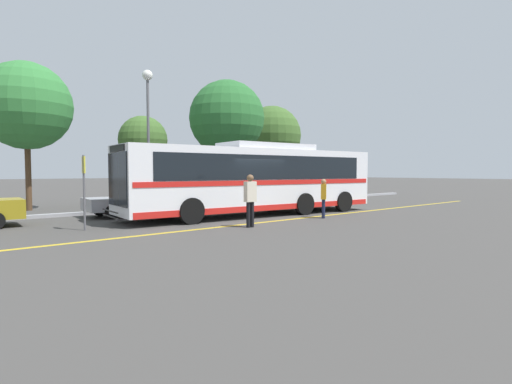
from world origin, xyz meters
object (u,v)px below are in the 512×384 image
Objects in this scene: pedestrian_1 at (324,196)px; tree_2 at (227,118)px; tree_0 at (272,135)px; tree_1 at (26,106)px; parked_car_1 at (136,200)px; transit_bus at (256,178)px; parked_car_3 at (310,192)px; bus_stop_sign at (84,183)px; tree_3 at (143,140)px; pedestrian_0 at (250,197)px; parked_car_2 at (236,195)px; street_lamp at (148,108)px.

tree_2 is at bearing -139.94° from pedestrian_1.
tree_2 reaches higher than tree_0.
tree_1 is at bearing 167.89° from tree_2.
pedestrian_1 reaches higher than parked_car_1.
parked_car_1 is (-4.26, 3.38, -1.01)m from transit_bus.
parked_car_3 is 14.90m from bus_stop_sign.
tree_3 is at bearing 53.99° from parked_car_3.
pedestrian_0 is at bearing -96.26° from tree_3.
parked_car_2 is 9.68m from bus_stop_sign.
parked_car_3 is 2.88× the size of pedestrian_1.
bus_stop_sign is (-14.56, -3.03, 0.90)m from parked_car_3.
tree_3 reaches higher than transit_bus.
tree_2 is at bearing -120.76° from pedestrian_0.
bus_stop_sign reaches higher than parked_car_2.
pedestrian_1 reaches higher than parked_car_3.
tree_1 is (-8.98, 5.58, 4.60)m from parked_car_2.
street_lamp is 1.02× the size of tree_0.
tree_1 is (-4.92, 3.42, 0.01)m from street_lamp.
parked_car_2 is 6.28m from pedestrian_1.
tree_1 is at bearing 32.28° from parked_car_1.
tree_0 is (11.92, 3.57, -0.47)m from street_lamp.
tree_2 is (5.84, 1.11, 0.08)m from street_lamp.
pedestrian_0 is (1.50, -6.32, 0.40)m from parked_car_1.
tree_0 is at bearing -133.73° from pedestrian_0.
transit_bus is 2.96× the size of parked_car_1.
parked_car_3 is at bearing -88.50° from parked_car_1.
tree_2 is (-6.08, -2.46, 0.55)m from tree_0.
transit_bus is at bearing -115.92° from tree_2.
transit_bus is 5.53m from parked_car_1.
tree_3 is (5.97, -0.44, -1.45)m from tree_1.
parked_car_3 is at bearing -15.00° from street_lamp.
bus_stop_sign is at bearing -90.13° from tree_1.
pedestrian_0 is 9.58m from street_lamp.
parked_car_3 is 7.74m from tree_0.
street_lamp is at bearing -34.75° from tree_1.
tree_3 is (-10.87, -0.59, -0.97)m from tree_0.
tree_0 is (7.97, 12.00, 3.85)m from pedestrian_1.
parked_car_3 is 0.62× the size of tree_2.
bus_stop_sign reaches higher than parked_car_3.
transit_bus is 7.49m from bus_stop_sign.
tree_1 is 1.42× the size of tree_3.
tree_1 is 0.97× the size of tree_2.
street_lamp is at bearing -103.65° from pedestrian_1.
parked_car_3 is 7.04m from tree_2.
bus_stop_sign is (-7.49, 0.06, -0.10)m from transit_bus.
parked_car_1 is 6.51m from pedestrian_0.
transit_bus is 8.37m from tree_2.
transit_bus reaches higher than parked_car_1.
bus_stop_sign is at bearing -124.93° from tree_3.
tree_3 is at bearing 158.68° from tree_2.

